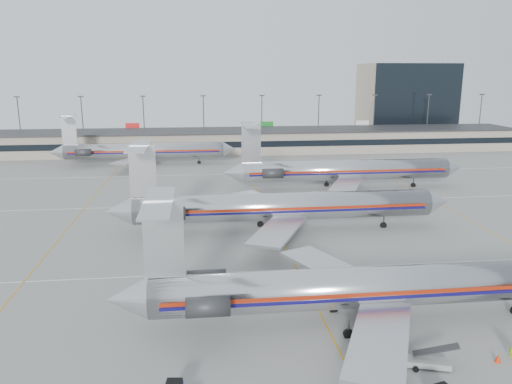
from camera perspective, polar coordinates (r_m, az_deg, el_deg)
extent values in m
plane|color=gray|center=(49.16, 7.08, -13.16)|extent=(260.00, 260.00, 0.00)
cube|color=silver|center=(58.04, 4.74, -8.79)|extent=(160.00, 0.15, 0.02)
cube|color=gray|center=(142.29, -2.23, 5.82)|extent=(160.00, 16.00, 6.00)
cube|color=black|center=(134.27, -1.95, 5.45)|extent=(160.00, 0.20, 1.60)
cube|color=#2D2D30|center=(141.91, -2.24, 7.06)|extent=(162.00, 17.00, 0.30)
cylinder|color=#38383D|center=(163.77, -25.40, 7.13)|extent=(0.30, 0.30, 15.00)
cube|color=#2D2D30|center=(163.28, -25.67, 9.78)|extent=(1.60, 0.40, 0.35)
cylinder|color=#38383D|center=(158.97, -19.20, 7.53)|extent=(0.30, 0.30, 15.00)
cube|color=#2D2D30|center=(158.46, -19.41, 10.26)|extent=(1.60, 0.40, 0.35)
cylinder|color=#38383D|center=(156.10, -12.68, 7.85)|extent=(0.30, 0.30, 15.00)
cube|color=#2D2D30|center=(155.58, -12.83, 10.63)|extent=(1.60, 0.40, 0.35)
cylinder|color=#38383D|center=(155.29, -6.00, 8.07)|extent=(0.30, 0.30, 15.00)
cube|color=#2D2D30|center=(154.76, -6.07, 10.87)|extent=(1.60, 0.40, 0.35)
cylinder|color=#38383D|center=(156.55, 0.67, 8.19)|extent=(0.30, 0.30, 15.00)
cube|color=#2D2D30|center=(156.03, 0.68, 10.97)|extent=(1.60, 0.40, 0.35)
cylinder|color=#38383D|center=(159.84, 7.15, 8.19)|extent=(0.30, 0.30, 15.00)
cube|color=#2D2D30|center=(159.33, 7.23, 10.92)|extent=(1.60, 0.40, 0.35)
cylinder|color=#38383D|center=(165.04, 13.29, 8.11)|extent=(0.30, 0.30, 15.00)
cube|color=#2D2D30|center=(164.55, 13.44, 10.74)|extent=(1.60, 0.40, 0.35)
cylinder|color=#38383D|center=(171.98, 19.00, 7.94)|extent=(0.30, 0.30, 15.00)
cube|color=#2D2D30|center=(171.50, 19.19, 10.46)|extent=(1.60, 0.40, 0.35)
cylinder|color=#38383D|center=(180.45, 24.21, 7.72)|extent=(0.30, 0.30, 15.00)
cube|color=#2D2D30|center=(180.00, 24.44, 10.12)|extent=(1.60, 0.40, 0.35)
cube|color=tan|center=(185.77, 16.71, 10.01)|extent=(30.00, 20.00, 25.00)
cylinder|color=silver|center=(46.27, 13.37, -10.49)|extent=(39.46, 3.65, 3.65)
cone|color=silver|center=(44.14, -14.53, -11.77)|extent=(3.55, 3.65, 3.65)
cube|color=#98200B|center=(44.65, 14.19, -11.24)|extent=(37.49, 0.05, 0.35)
cube|color=#100B50|center=(44.81, 14.16, -11.70)|extent=(37.49, 0.05, 0.28)
cube|color=silver|center=(52.12, 8.66, -8.65)|extent=(9.17, 13.37, 0.32)
cube|color=silver|center=(40.29, 13.98, -15.90)|extent=(9.17, 13.37, 0.32)
cube|color=silver|center=(41.87, -10.51, -5.32)|extent=(3.35, 0.25, 6.71)
cube|color=silver|center=(41.00, -11.11, -1.15)|extent=(2.37, 10.36, 0.18)
cylinder|color=#2D2D30|center=(46.14, -5.69, -9.84)|extent=(3.55, 1.68, 1.68)
cylinder|color=#2D2D30|center=(41.03, -5.52, -12.94)|extent=(3.55, 1.68, 1.68)
cylinder|color=#2D2D30|center=(44.52, 10.53, -15.13)|extent=(0.20, 0.20, 1.63)
cylinder|color=#2D2D30|center=(48.55, 8.87, -12.51)|extent=(0.20, 0.20, 1.63)
cylinder|color=silver|center=(70.19, 3.30, -1.66)|extent=(41.77, 3.86, 3.86)
cone|color=silver|center=(77.27, 20.01, -1.05)|extent=(3.34, 3.86, 3.86)
cone|color=silver|center=(70.03, -15.39, -2.17)|extent=(3.76, 3.86, 3.86)
cube|color=#98200B|center=(68.30, 3.58, -1.95)|extent=(39.68, 0.05, 0.37)
cube|color=#100B50|center=(68.42, 3.58, -2.29)|extent=(39.68, 0.05, 0.29)
cube|color=silver|center=(77.13, 0.83, -1.05)|extent=(9.71, 14.16, 0.33)
cube|color=silver|center=(63.24, 2.56, -4.35)|extent=(9.71, 14.16, 0.33)
cube|color=silver|center=(68.34, -12.82, 2.33)|extent=(3.55, 0.26, 7.10)
cube|color=silver|center=(67.82, -13.23, 5.09)|extent=(2.51, 10.96, 0.19)
cylinder|color=#2D2D30|center=(72.07, -9.48, -1.16)|extent=(3.76, 1.78, 1.78)
cylinder|color=#2D2D30|center=(66.33, -9.70, -2.45)|extent=(3.76, 1.78, 1.78)
cylinder|color=#2D2D30|center=(74.82, 14.39, -3.33)|extent=(0.21, 0.21, 1.72)
cylinder|color=#2D2D30|center=(68.15, 1.03, -4.55)|extent=(0.21, 0.21, 1.72)
cylinder|color=#2D2D30|center=(72.89, 0.50, -3.34)|extent=(0.21, 0.21, 1.72)
cylinder|color=black|center=(74.96, 14.36, -3.70)|extent=(0.94, 0.31, 0.94)
cylinder|color=silver|center=(97.52, 10.30, 2.47)|extent=(40.02, 3.90, 3.90)
cone|color=silver|center=(105.86, 21.62, 2.59)|extent=(3.37, 3.90, 3.90)
cone|color=silver|center=(93.55, -2.66, 2.21)|extent=(3.79, 3.90, 3.90)
cube|color=#98200B|center=(95.65, 10.64, 2.34)|extent=(38.02, 0.05, 0.37)
cube|color=#100B50|center=(95.73, 10.63, 2.09)|extent=(38.02, 0.05, 0.29)
cube|color=silver|center=(104.11, 7.99, 2.66)|extent=(9.80, 14.28, 0.34)
cube|color=silver|center=(90.22, 10.33, 0.89)|extent=(9.80, 14.28, 0.34)
cube|color=silver|center=(92.93, -0.55, 5.60)|extent=(3.58, 0.26, 7.16)
cube|color=silver|center=(92.50, -0.75, 7.67)|extent=(2.53, 11.06, 0.19)
cylinder|color=#2D2D30|center=(97.17, 1.43, 2.83)|extent=(3.79, 1.79, 1.79)
cylinder|color=#2D2D30|center=(91.34, 1.96, 2.14)|extent=(3.79, 1.79, 1.79)
cylinder|color=#2D2D30|center=(102.87, 17.55, 1.02)|extent=(0.21, 0.21, 1.74)
cylinder|color=#2D2D30|center=(94.85, 8.84, 0.48)|extent=(0.21, 0.21, 1.74)
cylinder|color=#2D2D30|center=(99.61, 8.07, 1.13)|extent=(0.21, 0.21, 1.74)
cylinder|color=black|center=(102.97, 17.53, 0.75)|extent=(0.95, 0.32, 0.95)
cylinder|color=silver|center=(124.42, -12.56, 4.63)|extent=(37.86, 3.69, 3.69)
cone|color=silver|center=(123.99, -3.05, 4.90)|extent=(3.19, 3.69, 3.69)
cone|color=silver|center=(128.22, -21.83, 4.24)|extent=(3.59, 3.69, 3.69)
cube|color=#98200B|center=(122.57, -12.65, 4.56)|extent=(35.97, 0.05, 0.35)
cube|color=#100B50|center=(122.63, -12.64, 4.38)|extent=(35.97, 0.05, 0.28)
cube|color=silver|center=(131.64, -13.11, 4.63)|extent=(9.27, 13.51, 0.32)
cube|color=silver|center=(117.96, -13.83, 3.59)|extent=(9.27, 13.51, 0.32)
cube|color=silver|center=(126.75, -20.59, 6.64)|extent=(3.39, 0.25, 6.78)
cube|color=silver|center=(126.53, -20.85, 8.06)|extent=(2.39, 10.46, 0.18)
cylinder|color=#2D2D30|center=(129.32, -18.62, 4.70)|extent=(3.59, 1.69, 1.69)
cylinder|color=#2D2D30|center=(123.83, -19.14, 4.30)|extent=(3.59, 1.69, 1.69)
cylinder|color=#2D2D30|center=(124.18, -6.53, 3.60)|extent=(0.20, 0.20, 1.64)
cylinder|color=#2D2D30|center=(122.85, -13.99, 3.18)|extent=(0.20, 0.20, 1.64)
cylinder|color=#2D2D30|center=(127.52, -13.73, 3.56)|extent=(0.20, 0.20, 1.64)
cylinder|color=black|center=(124.26, -6.53, 3.38)|extent=(0.90, 0.30, 0.90)
cube|color=black|center=(36.45, -9.36, -20.62)|extent=(1.17, 1.01, 0.07)
cube|color=gray|center=(42.33, 19.07, -17.95)|extent=(3.46, 2.09, 0.45)
cube|color=#2D2D30|center=(42.03, 19.87, -16.61)|extent=(3.40, 1.75, 1.17)
cylinder|color=black|center=(43.28, 20.22, -17.58)|extent=(0.45, 0.14, 0.45)
cylinder|color=black|center=(42.53, 20.85, -18.23)|extent=(0.45, 0.14, 0.45)
cylinder|color=black|center=(42.35, 17.23, -18.07)|extent=(0.45, 0.14, 0.45)
cylinder|color=black|center=(41.58, 17.81, -18.75)|extent=(0.45, 0.14, 0.45)
cone|color=red|center=(45.03, 25.91, -16.72)|extent=(0.57, 0.57, 0.65)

